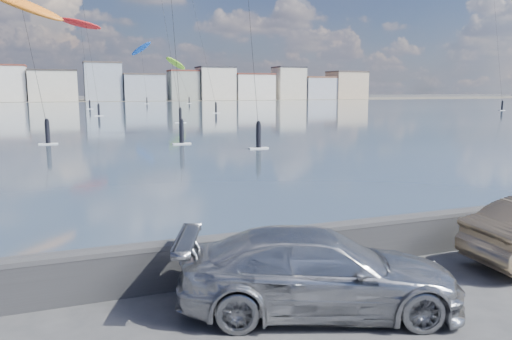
{
  "coord_description": "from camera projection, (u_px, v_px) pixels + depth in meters",
  "views": [
    {
      "loc": [
        -3.34,
        -7.25,
        4.15
      ],
      "look_at": [
        1.0,
        4.0,
        2.2
      ],
      "focal_mm": 35.0,
      "sensor_mm": 36.0,
      "label": 1
    }
  ],
  "objects": [
    {
      "name": "kitesurfer_0",
      "position": [
        141.0,
        50.0,
        157.5
      ],
      "size": [
        7.04,
        18.69,
        19.65
      ],
      "color": "blue",
      "rests_on": "ground"
    },
    {
      "name": "far_buildings",
      "position": [
        75.0,
        84.0,
        179.34
      ],
      "size": [
        240.79,
        13.26,
        14.6
      ],
      "color": "gray",
      "rests_on": "ground"
    },
    {
      "name": "kitesurfer_3",
      "position": [
        81.0,
        25.0,
        117.43
      ],
      "size": [
        9.62,
        17.05,
        21.44
      ],
      "color": "red",
      "rests_on": "ground"
    },
    {
      "name": "ground",
      "position": [
        286.0,
        335.0,
        8.52
      ],
      "size": [
        700.0,
        700.0,
        0.0
      ],
      "primitive_type": "plane",
      "color": "#333335",
      "rests_on": "ground"
    },
    {
      "name": "car_silver",
      "position": [
        319.0,
        271.0,
        9.37
      ],
      "size": [
        5.72,
        3.88,
        1.54
      ],
      "primitive_type": "imported",
      "rotation": [
        0.0,
        0.0,
        1.21
      ],
      "color": "#A3A5AA",
      "rests_on": "ground"
    },
    {
      "name": "kitesurfer_9",
      "position": [
        21.0,
        6.0,
        48.26
      ],
      "size": [
        8.59,
        16.36,
        14.6
      ],
      "color": "orange",
      "rests_on": "ground"
    },
    {
      "name": "far_shore_strip",
      "position": [
        71.0,
        100.0,
        192.72
      ],
      "size": [
        500.0,
        60.0,
        0.0
      ],
      "primitive_type": "cube",
      "color": "#4C473D",
      "rests_on": "ground"
    },
    {
      "name": "kitesurfer_6",
      "position": [
        176.0,
        64.0,
        158.04
      ],
      "size": [
        8.97,
        17.66,
        14.72
      ],
      "color": "#8CD826",
      "rests_on": "ground"
    },
    {
      "name": "bay_water",
      "position": [
        82.0,
        112.0,
        92.79
      ],
      "size": [
        500.0,
        177.0,
        0.0
      ],
      "primitive_type": "cube",
      "color": "#364E60",
      "rests_on": "ground"
    },
    {
      "name": "seawall",
      "position": [
        235.0,
        254.0,
        10.92
      ],
      "size": [
        400.0,
        0.36,
        1.08
      ],
      "color": "#28282B",
      "rests_on": "ground"
    }
  ]
}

